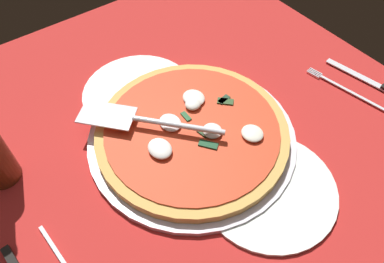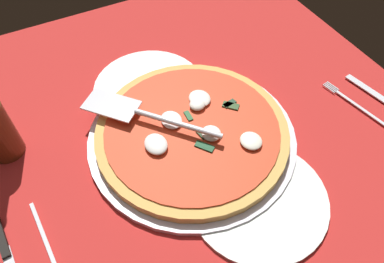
% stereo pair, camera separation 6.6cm
% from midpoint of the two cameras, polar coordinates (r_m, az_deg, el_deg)
% --- Properties ---
extents(ground_plane, '(0.93, 0.93, 0.01)m').
position_cam_midpoint_polar(ground_plane, '(0.69, -4.20, -0.99)').
color(ground_plane, '#B42522').
extents(checker_pattern, '(0.93, 0.93, 0.00)m').
position_cam_midpoint_polar(checker_pattern, '(0.69, -4.22, -0.76)').
color(checker_pattern, silver).
rests_on(checker_pattern, ground_plane).
extents(pizza_pan, '(0.38, 0.38, 0.01)m').
position_cam_midpoint_polar(pizza_pan, '(0.67, -2.80, -1.07)').
color(pizza_pan, silver).
rests_on(pizza_pan, ground_plane).
extents(dinner_plate_left, '(0.22, 0.22, 0.01)m').
position_cam_midpoint_polar(dinner_plate_left, '(0.76, -10.74, 5.75)').
color(dinner_plate_left, white).
rests_on(dinner_plate_left, ground_plane).
extents(dinner_plate_right, '(0.23, 0.23, 0.01)m').
position_cam_midpoint_polar(dinner_plate_right, '(0.62, 8.67, -8.95)').
color(dinner_plate_right, white).
rests_on(dinner_plate_right, ground_plane).
extents(pizza, '(0.35, 0.35, 0.03)m').
position_cam_midpoint_polar(pizza, '(0.66, -2.84, -0.15)').
color(pizza, '#D6A651').
rests_on(pizza, pizza_pan).
extents(pizza_server, '(0.22, 0.20, 0.01)m').
position_cam_midpoint_polar(pizza_server, '(0.65, -10.60, 1.58)').
color(pizza_server, silver).
rests_on(pizza_server, pizza).
extents(place_setting_far, '(0.22, 0.15, 0.01)m').
position_cam_midpoint_polar(place_setting_far, '(0.82, 23.22, 5.72)').
color(place_setting_far, white).
rests_on(place_setting_far, ground_plane).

